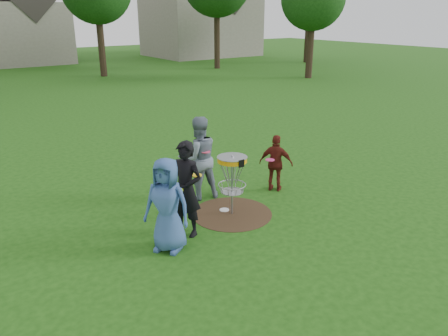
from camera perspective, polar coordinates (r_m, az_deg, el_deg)
ground at (r=9.84m, az=1.03°, el=-5.97°), size 100.00×100.00×0.00m
dirt_patch at (r=9.84m, az=1.03°, el=-5.95°), size 1.80×1.80×0.01m
player_blue at (r=8.13m, az=-7.45°, el=-4.83°), size 0.99×1.06×1.82m
player_black at (r=8.63m, az=-4.99°, el=-2.78°), size 0.72×0.84×1.95m
player_grey at (r=10.33m, az=-3.36°, el=1.30°), size 1.11×0.94×2.01m
player_maroon at (r=10.92m, az=6.81°, el=0.63°), size 0.78×0.89×1.44m
disc_on_grass at (r=9.99m, az=0.04°, el=-5.50°), size 0.22×0.22×0.02m
disc_golf_basket at (r=9.44m, az=1.07°, el=-0.39°), size 0.66×0.67×1.38m
held_discs at (r=9.37m, az=-1.12°, el=0.02°), size 3.28×1.60×0.37m
house_row at (r=41.40m, az=-22.90°, el=18.13°), size 44.50×10.65×11.62m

